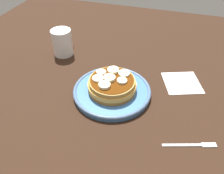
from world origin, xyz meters
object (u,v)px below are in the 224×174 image
(banana_slice_0, at_px, (110,78))
(banana_slice_2, at_px, (113,70))
(banana_slice_4, at_px, (122,80))
(napkin, at_px, (182,83))
(plate, at_px, (112,91))
(coffee_mug, at_px, (63,42))
(fork, at_px, (193,145))
(banana_slice_5, at_px, (104,85))
(pancake_stack, at_px, (112,84))
(banana_slice_6, at_px, (101,72))
(banana_slice_3, at_px, (98,79))
(banana_slice_1, at_px, (124,73))

(banana_slice_0, height_order, banana_slice_2, same)
(banana_slice_4, xyz_separation_m, napkin, (0.11, -0.17, -0.06))
(banana_slice_0, bearing_deg, plate, -96.35)
(coffee_mug, relative_size, fork, 0.84)
(napkin, relative_size, fork, 0.87)
(banana_slice_5, bearing_deg, pancake_stack, -12.90)
(banana_slice_0, height_order, banana_slice_4, banana_slice_0)
(banana_slice_6, height_order, coffee_mug, coffee_mug)
(banana_slice_2, xyz_separation_m, banana_slice_5, (-0.07, 0.00, 0.00))
(plate, distance_m, coffee_mug, 0.29)
(napkin, xyz_separation_m, fork, (-0.23, -0.04, 0.00))
(pancake_stack, xyz_separation_m, napkin, (0.11, -0.20, -0.03))
(banana_slice_2, relative_size, banana_slice_4, 1.20)
(banana_slice_0, relative_size, fork, 0.27)
(banana_slice_3, relative_size, coffee_mug, 0.31)
(pancake_stack, relative_size, banana_slice_0, 4.19)
(banana_slice_1, height_order, banana_slice_4, banana_slice_4)
(banana_slice_1, distance_m, coffee_mug, 0.29)
(banana_slice_2, height_order, napkin, banana_slice_2)
(banana_slice_5, xyz_separation_m, fork, (-0.08, -0.25, -0.06))
(banana_slice_4, bearing_deg, coffee_mug, 59.11)
(banana_slice_2, distance_m, banana_slice_6, 0.04)
(banana_slice_0, distance_m, banana_slice_6, 0.04)
(pancake_stack, distance_m, banana_slice_4, 0.04)
(coffee_mug, bearing_deg, fork, -120.58)
(pancake_stack, distance_m, banana_slice_5, 0.05)
(pancake_stack, bearing_deg, plate, -145.11)
(banana_slice_4, bearing_deg, banana_slice_5, 133.36)
(napkin, bearing_deg, coffee_mug, 83.58)
(plate, relative_size, fork, 1.83)
(plate, bearing_deg, napkin, -59.67)
(coffee_mug, relative_size, napkin, 0.97)
(banana_slice_5, bearing_deg, fork, -108.51)
(banana_slice_1, xyz_separation_m, banana_slice_4, (-0.03, -0.00, 0.00))
(pancake_stack, height_order, banana_slice_3, banana_slice_3)
(coffee_mug, xyz_separation_m, fork, (-0.28, -0.48, -0.05))
(banana_slice_4, distance_m, fork, 0.25)
(banana_slice_3, bearing_deg, banana_slice_4, -78.68)
(banana_slice_1, relative_size, banana_slice_5, 1.04)
(banana_slice_3, relative_size, banana_slice_4, 1.13)
(coffee_mug, bearing_deg, banana_slice_0, -125.18)
(banana_slice_5, bearing_deg, coffee_mug, 48.96)
(banana_slice_1, xyz_separation_m, banana_slice_3, (-0.05, 0.06, 0.00))
(banana_slice_5, height_order, coffee_mug, coffee_mug)
(pancake_stack, bearing_deg, napkin, -60.60)
(banana_slice_6, bearing_deg, banana_slice_0, -122.83)
(plate, relative_size, banana_slice_3, 7.00)
(plate, bearing_deg, banana_slice_4, -83.48)
(plate, height_order, napkin, plate)
(napkin, bearing_deg, banana_slice_4, 123.75)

